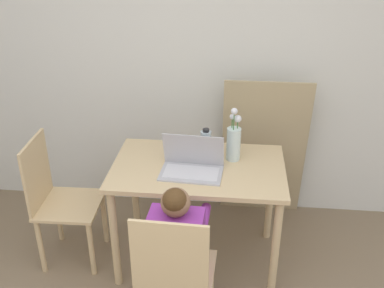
{
  "coord_description": "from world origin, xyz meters",
  "views": [
    {
      "loc": [
        0.29,
        -0.96,
        2.14
      ],
      "look_at": [
        0.05,
        1.44,
        0.92
      ],
      "focal_mm": 42.0,
      "sensor_mm": 36.0,
      "label": 1
    }
  ],
  "objects_px": {
    "water_bottle": "(206,144)",
    "chair_spare": "(59,200)",
    "laptop": "(192,163)",
    "flower_vase": "(234,141)",
    "chair_occupied": "(175,277)",
    "person_seated": "(178,241)"
  },
  "relations": [
    {
      "from": "chair_spare",
      "to": "flower_vase",
      "type": "relative_size",
      "value": 2.48
    },
    {
      "from": "chair_spare",
      "to": "flower_vase",
      "type": "bearing_deg",
      "value": -82.83
    },
    {
      "from": "water_bottle",
      "to": "chair_occupied",
      "type": "bearing_deg",
      "value": -96.65
    },
    {
      "from": "flower_vase",
      "to": "chair_occupied",
      "type": "bearing_deg",
      "value": -108.93
    },
    {
      "from": "chair_spare",
      "to": "laptop",
      "type": "height_order",
      "value": "laptop"
    },
    {
      "from": "chair_occupied",
      "to": "laptop",
      "type": "height_order",
      "value": "laptop"
    },
    {
      "from": "chair_spare",
      "to": "person_seated",
      "type": "bearing_deg",
      "value": -121.41
    },
    {
      "from": "water_bottle",
      "to": "chair_spare",
      "type": "bearing_deg",
      "value": -168.42
    },
    {
      "from": "person_seated",
      "to": "laptop",
      "type": "xyz_separation_m",
      "value": [
        0.02,
        0.49,
        0.2
      ]
    },
    {
      "from": "laptop",
      "to": "water_bottle",
      "type": "xyz_separation_m",
      "value": [
        0.07,
        0.2,
        0.04
      ]
    },
    {
      "from": "water_bottle",
      "to": "flower_vase",
      "type": "bearing_deg",
      "value": -6.71
    },
    {
      "from": "chair_spare",
      "to": "water_bottle",
      "type": "relative_size",
      "value": 4.59
    },
    {
      "from": "flower_vase",
      "to": "person_seated",
      "type": "bearing_deg",
      "value": -111.95
    },
    {
      "from": "chair_occupied",
      "to": "chair_spare",
      "type": "xyz_separation_m",
      "value": [
        -0.86,
        0.63,
        0.0
      ]
    },
    {
      "from": "chair_occupied",
      "to": "water_bottle",
      "type": "distance_m",
      "value": 0.91
    },
    {
      "from": "laptop",
      "to": "water_bottle",
      "type": "distance_m",
      "value": 0.22
    },
    {
      "from": "chair_occupied",
      "to": "flower_vase",
      "type": "distance_m",
      "value": 0.95
    },
    {
      "from": "flower_vase",
      "to": "water_bottle",
      "type": "distance_m",
      "value": 0.18
    },
    {
      "from": "chair_spare",
      "to": "laptop",
      "type": "distance_m",
      "value": 0.95
    },
    {
      "from": "chair_occupied",
      "to": "water_bottle",
      "type": "height_order",
      "value": "water_bottle"
    },
    {
      "from": "laptop",
      "to": "flower_vase",
      "type": "relative_size",
      "value": 1.07
    },
    {
      "from": "chair_occupied",
      "to": "water_bottle",
      "type": "xyz_separation_m",
      "value": [
        0.1,
        0.83,
        0.37
      ]
    }
  ]
}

